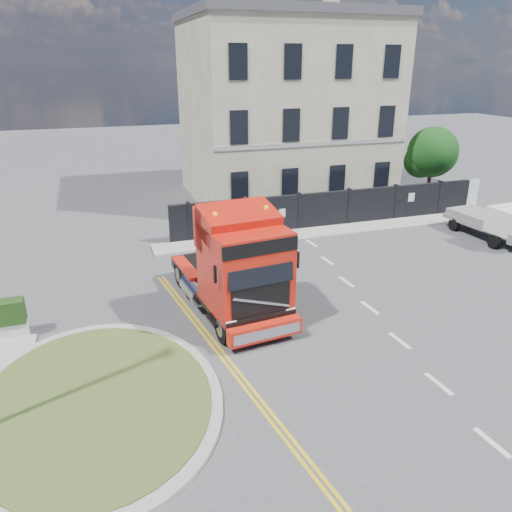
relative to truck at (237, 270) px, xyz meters
name	(u,v)px	position (x,y,z in m)	size (l,w,h in m)	color
ground	(293,315)	(1.92, -0.54, -1.81)	(120.00, 120.00, 0.00)	#424244
traffic_island	(95,401)	(-5.08, -3.54, -1.73)	(6.80, 6.80, 0.17)	gray
hoarding_fence	(341,208)	(8.47, 8.46, -0.81)	(18.80, 0.25, 2.00)	black
georgian_building	(284,108)	(7.92, 15.96, 3.96)	(12.30, 10.30, 12.80)	beige
tree	(430,154)	(16.30, 11.56, 1.23)	(3.20, 3.20, 4.80)	#382619
pavement_far	(338,230)	(7.92, 7.56, -1.75)	(20.00, 1.60, 0.12)	gray
truck	(237,270)	(0.00, 0.00, 0.00)	(3.21, 6.98, 4.05)	black
flatbed_pickup	(503,223)	(14.89, 3.34, -0.76)	(2.22, 4.83, 1.95)	slate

